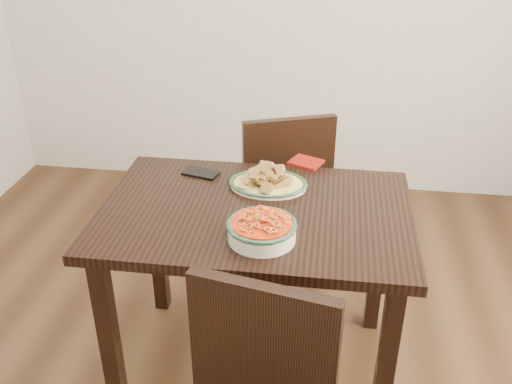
# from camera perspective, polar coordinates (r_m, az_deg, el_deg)

# --- Properties ---
(floor) EXTENTS (3.50, 3.50, 0.00)m
(floor) POSITION_cam_1_polar(r_m,az_deg,el_deg) (2.48, -2.45, -17.69)
(floor) COLOR #362111
(floor) RESTS_ON ground
(dining_table) EXTENTS (1.13, 0.75, 0.75)m
(dining_table) POSITION_cam_1_polar(r_m,az_deg,el_deg) (2.12, -0.08, -4.21)
(dining_table) COLOR black
(dining_table) RESTS_ON ground
(chair_far) EXTENTS (0.54, 0.54, 0.89)m
(chair_far) POSITION_cam_1_polar(r_m,az_deg,el_deg) (2.75, 2.59, 0.54)
(chair_far) COLOR black
(chair_far) RESTS_ON ground
(fish_plate) EXTENTS (0.30, 0.23, 0.11)m
(fish_plate) POSITION_cam_1_polar(r_m,az_deg,el_deg) (2.20, 1.25, 1.56)
(fish_plate) COLOR beige
(fish_plate) RESTS_ON dining_table
(noodle_bowl) EXTENTS (0.24, 0.24, 0.08)m
(noodle_bowl) POSITION_cam_1_polar(r_m,az_deg,el_deg) (1.87, 0.59, -3.61)
(noodle_bowl) COLOR beige
(noodle_bowl) RESTS_ON dining_table
(smartphone) EXTENTS (0.16, 0.11, 0.01)m
(smartphone) POSITION_cam_1_polar(r_m,az_deg,el_deg) (2.32, -5.54, 1.90)
(smartphone) COLOR black
(smartphone) RESTS_ON dining_table
(napkin) EXTENTS (0.16, 0.15, 0.01)m
(napkin) POSITION_cam_1_polar(r_m,az_deg,el_deg) (2.41, 5.01, 2.97)
(napkin) COLOR maroon
(napkin) RESTS_ON dining_table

